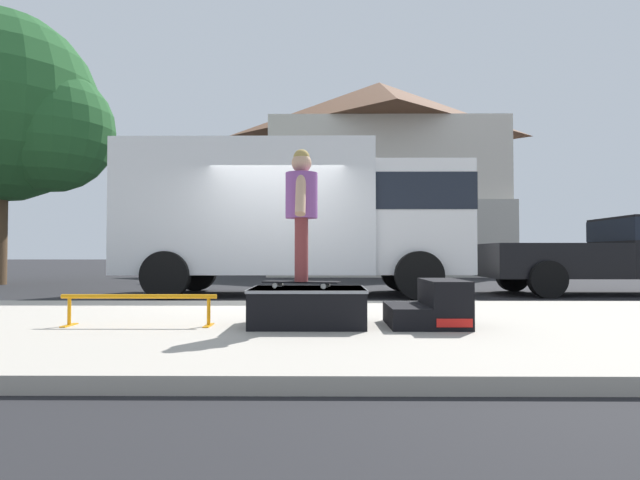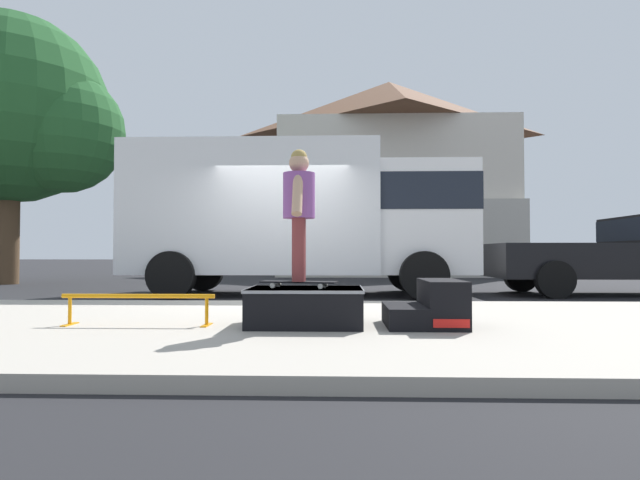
{
  "view_description": "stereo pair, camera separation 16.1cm",
  "coord_description": "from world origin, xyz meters",
  "px_view_note": "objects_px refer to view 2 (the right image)",
  "views": [
    {
      "loc": [
        0.88,
        -8.63,
        0.85
      ],
      "look_at": [
        0.82,
        -2.31,
        1.02
      ],
      "focal_mm": 29.35,
      "sensor_mm": 36.0,
      "label": 1
    },
    {
      "loc": [
        1.04,
        -8.63,
        0.85
      ],
      "look_at": [
        0.82,
        -2.31,
        1.02
      ],
      "focal_mm": 29.35,
      "sensor_mm": 36.0,
      "label": 2
    }
  ],
  "objects_px": {
    "skateboard": "(299,282)",
    "skater_kid": "(299,204)",
    "box_truck": "(302,213)",
    "skate_box": "(306,305)",
    "street_tree_main": "(21,114)",
    "kicker_ramp": "(430,307)",
    "grind_rail": "(138,301)"
  },
  "relations": [
    {
      "from": "grind_rail",
      "to": "street_tree_main",
      "type": "bearing_deg",
      "value": 127.24
    },
    {
      "from": "kicker_ramp",
      "to": "grind_rail",
      "type": "relative_size",
      "value": 0.55
    },
    {
      "from": "skater_kid",
      "to": "box_truck",
      "type": "bearing_deg",
      "value": 93.55
    },
    {
      "from": "skater_kid",
      "to": "kicker_ramp",
      "type": "bearing_deg",
      "value": 1.2
    },
    {
      "from": "skater_kid",
      "to": "skateboard",
      "type": "bearing_deg",
      "value": 104.04
    },
    {
      "from": "skate_box",
      "to": "street_tree_main",
      "type": "relative_size",
      "value": 0.15
    },
    {
      "from": "grind_rail",
      "to": "box_truck",
      "type": "distance_m",
      "value": 5.85
    },
    {
      "from": "skateboard",
      "to": "skater_kid",
      "type": "height_order",
      "value": "skater_kid"
    },
    {
      "from": "skate_box",
      "to": "skateboard",
      "type": "height_order",
      "value": "skateboard"
    },
    {
      "from": "skate_box",
      "to": "grind_rail",
      "type": "distance_m",
      "value": 1.71
    },
    {
      "from": "skater_kid",
      "to": "street_tree_main",
      "type": "distance_m",
      "value": 12.9
    },
    {
      "from": "skate_box",
      "to": "box_truck",
      "type": "distance_m",
      "value": 5.69
    },
    {
      "from": "box_truck",
      "to": "street_tree_main",
      "type": "xyz_separation_m",
      "value": [
        -8.19,
        3.52,
        3.09
      ]
    },
    {
      "from": "skate_box",
      "to": "grind_rail",
      "type": "relative_size",
      "value": 0.74
    },
    {
      "from": "grind_rail",
      "to": "skater_kid",
      "type": "relative_size",
      "value": 1.17
    },
    {
      "from": "grind_rail",
      "to": "skateboard",
      "type": "bearing_deg",
      "value": 0.55
    },
    {
      "from": "grind_rail",
      "to": "skater_kid",
      "type": "height_order",
      "value": "skater_kid"
    },
    {
      "from": "skateboard",
      "to": "skater_kid",
      "type": "xyz_separation_m",
      "value": [
        0.0,
        -0.0,
        0.8
      ]
    },
    {
      "from": "skate_box",
      "to": "street_tree_main",
      "type": "distance_m",
      "value": 13.24
    },
    {
      "from": "street_tree_main",
      "to": "grind_rail",
      "type": "bearing_deg",
      "value": -52.76
    },
    {
      "from": "skateboard",
      "to": "box_truck",
      "type": "xyz_separation_m",
      "value": [
        -0.34,
        5.53,
        1.14
      ]
    },
    {
      "from": "skater_kid",
      "to": "street_tree_main",
      "type": "relative_size",
      "value": 0.18
    },
    {
      "from": "street_tree_main",
      "to": "kicker_ramp",
      "type": "bearing_deg",
      "value": -42.45
    },
    {
      "from": "skateboard",
      "to": "skater_kid",
      "type": "bearing_deg",
      "value": -75.96
    },
    {
      "from": "skate_box",
      "to": "skateboard",
      "type": "bearing_deg",
      "value": -156.8
    },
    {
      "from": "skater_kid",
      "to": "box_truck",
      "type": "distance_m",
      "value": 5.55
    },
    {
      "from": "skater_kid",
      "to": "box_truck",
      "type": "height_order",
      "value": "box_truck"
    },
    {
      "from": "skate_box",
      "to": "skateboard",
      "type": "xyz_separation_m",
      "value": [
        -0.07,
        -0.03,
        0.23
      ]
    },
    {
      "from": "kicker_ramp",
      "to": "skate_box",
      "type": "bearing_deg",
      "value": 179.98
    },
    {
      "from": "skate_box",
      "to": "street_tree_main",
      "type": "height_order",
      "value": "street_tree_main"
    },
    {
      "from": "box_truck",
      "to": "street_tree_main",
      "type": "relative_size",
      "value": 0.91
    },
    {
      "from": "kicker_ramp",
      "to": "street_tree_main",
      "type": "bearing_deg",
      "value": 137.55
    }
  ]
}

